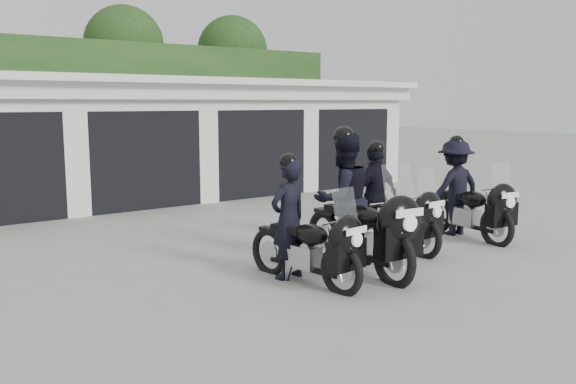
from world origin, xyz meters
TOP-DOWN VIEW (x-y plane):
  - ground at (0.00, 0.00)m, footprint 80.00×80.00m
  - garage_block at (-0.00, 8.06)m, footprint 16.40×6.80m
  - background_vegetation at (0.37, 12.92)m, footprint 20.00×3.90m
  - police_bike_a at (-0.66, -1.05)m, footprint 0.77×2.03m
  - police_bike_b at (0.32, -0.92)m, footprint 1.02×2.43m
  - police_bike_c at (1.60, -0.29)m, footprint 1.03×2.09m
  - police_bike_d at (3.38, -0.47)m, footprint 1.18×2.13m

SIDE VIEW (x-z plane):
  - ground at x=0.00m, z-range 0.00..0.00m
  - police_bike_a at x=-0.66m, z-range -0.18..1.59m
  - police_bike_c at x=1.60m, z-range -0.14..1.68m
  - police_bike_d at x=3.38m, z-range -0.14..1.72m
  - police_bike_b at x=0.32m, z-range -0.17..1.95m
  - garage_block at x=0.00m, z-range -0.06..2.90m
  - background_vegetation at x=0.37m, z-range -0.13..5.67m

